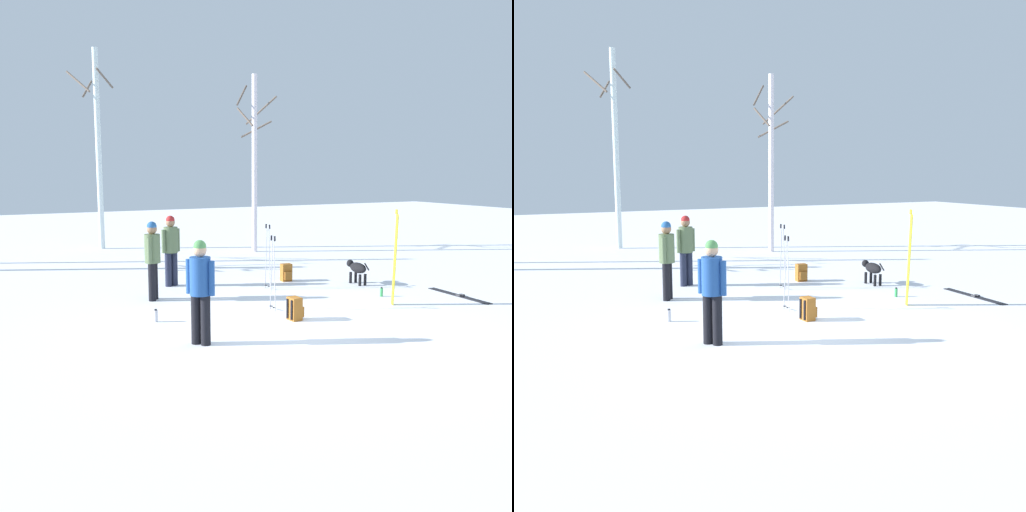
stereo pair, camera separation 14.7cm
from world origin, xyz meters
TOP-DOWN VIEW (x-y plane):
  - ground_plane at (0.00, 0.00)m, footprint 60.00×60.00m
  - person_0 at (-0.56, 4.81)m, footprint 0.50×0.34m
  - person_1 at (-1.71, 0.02)m, footprint 0.36×0.43m
  - person_2 at (-1.42, 3.52)m, footprint 0.34×0.45m
  - dog at (3.60, 2.95)m, footprint 0.23×0.90m
  - ski_pair_planted_0 at (2.88, 0.72)m, footprint 0.13×0.26m
  - ski_pair_lying_0 at (4.80, 0.77)m, footprint 0.27×1.84m
  - ski_poles_0 at (1.35, 3.43)m, footprint 0.07×0.28m
  - ski_poles_1 at (0.44, 1.51)m, footprint 0.07×0.24m
  - backpack_0 at (0.44, 0.65)m, footprint 0.30×0.27m
  - backpack_1 at (2.24, 4.07)m, footprint 0.28×0.30m
  - water_bottle_0 at (-1.94, 1.71)m, footprint 0.08×0.08m
  - water_bottle_1 at (3.22, 1.53)m, footprint 0.06×0.06m
  - birch_tree_2 at (-0.58, 12.31)m, footprint 1.50×1.41m
  - birch_tree_3 at (3.92, 9.17)m, footprint 1.49×1.32m

SIDE VIEW (x-z plane):
  - ground_plane at x=0.00m, z-range 0.00..0.00m
  - ski_pair_lying_0 at x=4.80m, z-range -0.01..0.03m
  - water_bottle_1 at x=3.22m, z-range -0.01..0.20m
  - water_bottle_0 at x=-1.94m, z-range -0.01..0.24m
  - backpack_0 at x=0.44m, z-range -0.01..0.43m
  - backpack_1 at x=2.24m, z-range -0.01..0.43m
  - dog at x=3.60m, z-range 0.10..0.67m
  - ski_poles_1 at x=0.44m, z-range 0.05..1.56m
  - ski_poles_0 at x=1.35m, z-range 0.05..1.59m
  - person_0 at x=-0.56m, z-range 0.12..1.84m
  - person_1 at x=-1.71m, z-range 0.12..1.84m
  - person_2 at x=-1.42m, z-range 0.12..1.84m
  - ski_pair_planted_0 at x=2.88m, z-range -0.01..2.01m
  - birch_tree_3 at x=3.92m, z-range 0.15..6.06m
  - birch_tree_2 at x=-0.58m, z-range 0.13..7.02m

